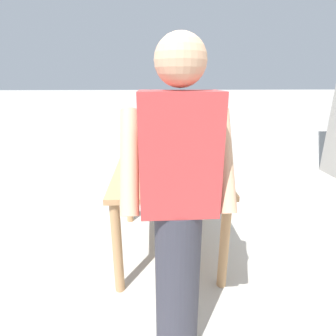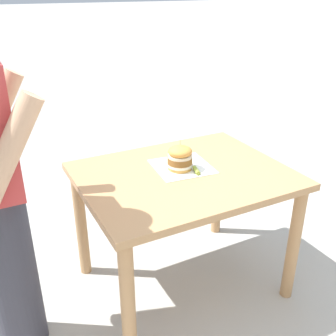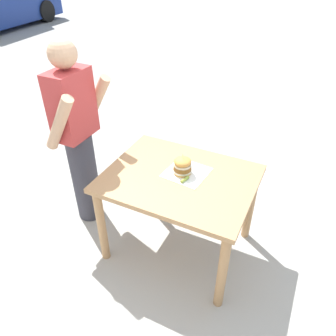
% 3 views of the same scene
% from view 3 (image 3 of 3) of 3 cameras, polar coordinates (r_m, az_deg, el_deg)
% --- Properties ---
extents(ground_plane, '(80.00, 80.00, 0.00)m').
position_cam_3_polar(ground_plane, '(3.04, 1.74, -13.26)').
color(ground_plane, '#ADAAA3').
extents(patio_table, '(0.89, 1.14, 0.77)m').
position_cam_3_polar(patio_table, '(2.59, 2.00, -3.65)').
color(patio_table, tan).
rests_on(patio_table, ground).
extents(serving_paper, '(0.34, 0.34, 0.00)m').
position_cam_3_polar(serving_paper, '(2.56, 3.27, -0.77)').
color(serving_paper, white).
rests_on(serving_paper, patio_table).
extents(sandwich, '(0.14, 0.14, 0.17)m').
position_cam_3_polar(sandwich, '(2.51, 2.49, 0.43)').
color(sandwich, gold).
rests_on(sandwich, serving_paper).
extents(pickle_spear, '(0.08, 0.04, 0.02)m').
position_cam_3_polar(pickle_spear, '(2.46, 2.93, -2.01)').
color(pickle_spear, '#8EA83D').
rests_on(pickle_spear, serving_paper).
extents(diner_across_table, '(0.55, 0.35, 1.69)m').
position_cam_3_polar(diner_across_table, '(2.90, -15.37, 5.30)').
color(diner_across_table, '#33333D').
rests_on(diner_across_table, ground).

